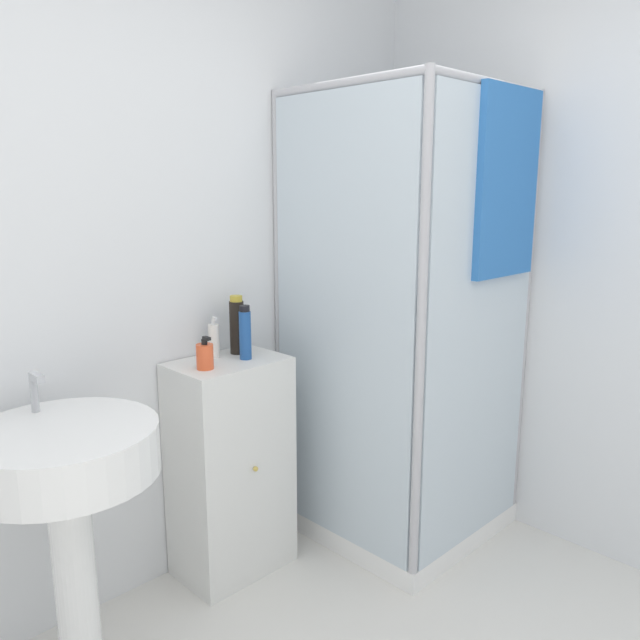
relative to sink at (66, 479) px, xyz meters
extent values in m
cube|color=silver|center=(0.25, 0.36, 0.54)|extent=(6.40, 0.06, 2.50)
cube|color=white|center=(1.51, -0.08, -0.66)|extent=(0.81, 0.81, 0.09)
cylinder|color=#B2B2B7|center=(1.90, 0.31, 0.27)|extent=(0.04, 0.04, 1.97)
cylinder|color=#B2B2B7|center=(1.12, 0.31, 0.27)|extent=(0.04, 0.04, 1.97)
cylinder|color=#B2B2B7|center=(1.90, -0.47, 0.27)|extent=(0.04, 0.04, 1.97)
cylinder|color=#B2B2B7|center=(1.12, -0.47, 0.27)|extent=(0.04, 0.04, 1.97)
cylinder|color=#B2B2B7|center=(1.51, -0.47, 1.24)|extent=(0.78, 0.04, 0.04)
cylinder|color=#B2B2B7|center=(1.51, 0.31, 1.24)|extent=(0.78, 0.04, 0.04)
cylinder|color=#B2B2B7|center=(1.12, -0.08, 1.24)|extent=(0.04, 0.78, 0.04)
cylinder|color=#B2B2B7|center=(1.90, -0.08, 1.24)|extent=(0.04, 0.78, 0.04)
cube|color=silver|center=(1.51, -0.48, 0.30)|extent=(0.74, 0.01, 1.84)
cube|color=silver|center=(1.11, -0.08, 0.30)|extent=(0.01, 0.74, 1.84)
cylinder|color=#B7BABF|center=(1.71, 0.25, 0.12)|extent=(0.02, 0.02, 1.47)
cylinder|color=#B7BABF|center=(1.71, 0.20, 0.88)|extent=(0.07, 0.07, 0.04)
cube|color=#2D6BB7|center=(1.62, -0.50, 0.87)|extent=(0.42, 0.03, 0.73)
cube|color=silver|center=(0.73, 0.17, -0.26)|extent=(0.45, 0.30, 0.90)
sphere|color=gold|center=(0.73, 0.01, -0.21)|extent=(0.02, 0.02, 0.02)
cylinder|color=white|center=(0.00, 0.00, -0.35)|extent=(0.13, 0.13, 0.72)
cylinder|color=white|center=(0.00, 0.00, 0.09)|extent=(0.56, 0.56, 0.15)
cylinder|color=#B7BABF|center=(0.00, 0.19, 0.23)|extent=(0.02, 0.02, 0.13)
cube|color=#B7BABF|center=(0.00, 0.16, 0.28)|extent=(0.02, 0.07, 0.02)
cylinder|color=#E5562D|center=(0.60, 0.14, 0.24)|extent=(0.06, 0.06, 0.09)
cylinder|color=black|center=(0.60, 0.14, 0.29)|extent=(0.02, 0.02, 0.02)
cube|color=black|center=(0.60, 0.12, 0.31)|extent=(0.02, 0.04, 0.01)
cylinder|color=black|center=(0.83, 0.23, 0.30)|extent=(0.06, 0.06, 0.22)
cylinder|color=gold|center=(0.83, 0.23, 0.42)|extent=(0.05, 0.05, 0.02)
cylinder|color=#1E4C93|center=(0.80, 0.14, 0.29)|extent=(0.05, 0.05, 0.19)
cylinder|color=black|center=(0.80, 0.14, 0.39)|extent=(0.04, 0.04, 0.02)
cylinder|color=white|center=(0.72, 0.25, 0.26)|extent=(0.04, 0.04, 0.13)
cylinder|color=silver|center=(0.72, 0.25, 0.33)|extent=(0.02, 0.02, 0.02)
cube|color=silver|center=(0.72, 0.24, 0.35)|extent=(0.01, 0.02, 0.01)
camera|label=1|loc=(-0.67, -1.76, 0.85)|focal=35.00mm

